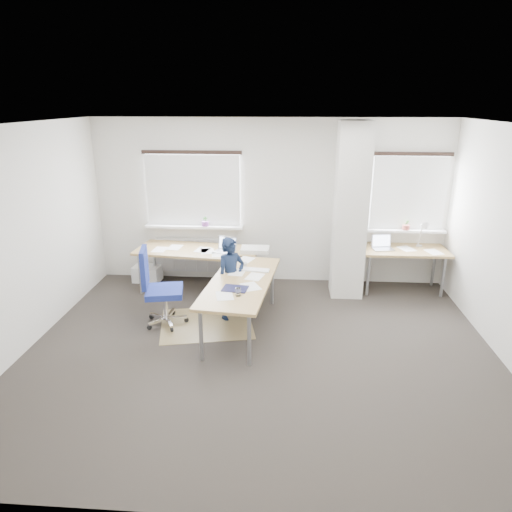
# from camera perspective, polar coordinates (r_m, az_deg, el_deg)

# --- Properties ---
(ground) EXTENTS (6.00, 6.00, 0.00)m
(ground) POSITION_cam_1_polar(r_m,az_deg,el_deg) (6.00, 0.51, -11.70)
(ground) COLOR #292421
(ground) RESTS_ON ground
(room_shell) EXTENTS (6.04, 5.04, 2.82)m
(room_shell) POSITION_cam_1_polar(r_m,az_deg,el_deg) (5.76, 2.66, 5.75)
(room_shell) COLOR beige
(room_shell) RESTS_ON ground
(floor_mat) EXTENTS (1.49, 1.33, 0.01)m
(floor_mat) POSITION_cam_1_polar(r_m,az_deg,el_deg) (6.68, -6.18, -8.40)
(floor_mat) COLOR olive
(floor_mat) RESTS_ON ground
(white_crate) EXTENTS (0.49, 0.37, 0.28)m
(white_crate) POSITION_cam_1_polar(r_m,az_deg,el_deg) (8.33, -13.42, -2.13)
(white_crate) COLOR white
(white_crate) RESTS_ON ground
(desk_main) EXTENTS (2.41, 2.86, 0.96)m
(desk_main) POSITION_cam_1_polar(r_m,az_deg,el_deg) (6.89, -4.47, -1.21)
(desk_main) COLOR olive
(desk_main) RESTS_ON ground
(desk_side) EXTENTS (1.41, 0.71, 1.22)m
(desk_side) POSITION_cam_1_polar(r_m,az_deg,el_deg) (7.92, 18.00, 0.53)
(desk_side) COLOR olive
(desk_side) RESTS_ON ground
(task_chair) EXTENTS (0.63, 0.62, 1.15)m
(task_chair) POSITION_cam_1_polar(r_m,az_deg,el_deg) (6.65, -11.64, -5.83)
(task_chair) COLOR navy
(task_chair) RESTS_ON ground
(person) EXTENTS (0.53, 0.52, 1.23)m
(person) POSITION_cam_1_polar(r_m,az_deg,el_deg) (6.60, -3.13, -2.85)
(person) COLOR black
(person) RESTS_ON ground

